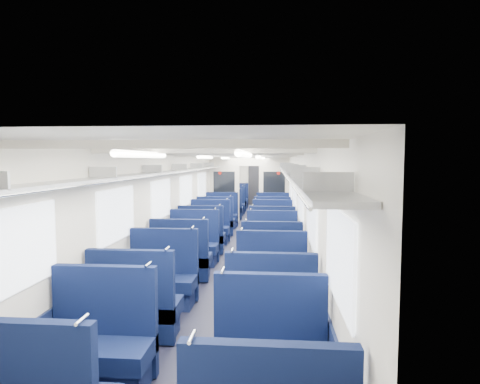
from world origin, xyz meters
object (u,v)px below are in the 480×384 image
at_px(seat_15, 272,230).
at_px(seat_26, 236,200).
at_px(seat_11, 272,249).
at_px(seat_17, 272,223).
at_px(seat_21, 273,210).
at_px(seat_19, 273,217).
at_px(seat_2, 100,348).
at_px(seat_24, 234,203).
at_px(seat_3, 270,362).
at_px(seat_12, 202,238).
at_px(end_door, 256,185).
at_px(seat_27, 273,201).
at_px(seat_8, 181,260).
at_px(seat_13, 272,239).
at_px(seat_6, 162,281).
at_px(seat_20, 228,209).
at_px(seat_14, 210,229).
at_px(seat_10, 193,247).
at_px(seat_7, 271,285).
at_px(seat_5, 271,315).
at_px(seat_16, 216,223).
at_px(seat_4, 135,310).
at_px(bulkhead, 249,188).
at_px(seat_25, 273,203).
at_px(seat_18, 222,217).
at_px(seat_9, 272,264).
at_px(seat_23, 273,206).

xyz_separation_m(seat_15, seat_26, (-1.66, 7.64, 0.00)).
relative_size(seat_11, seat_17, 1.00).
bearing_deg(seat_21, seat_17, -90.00).
bearing_deg(seat_21, seat_19, -90.00).
bearing_deg(seat_19, seat_26, 107.41).
height_order(seat_17, seat_19, same).
xyz_separation_m(seat_2, seat_24, (0.00, 13.45, 0.00)).
bearing_deg(seat_26, seat_3, -83.55).
bearing_deg(seat_12, end_door, 85.43).
height_order(seat_3, seat_27, same).
relative_size(seat_8, seat_13, 1.00).
relative_size(seat_12, seat_15, 1.00).
relative_size(seat_6, seat_27, 1.00).
height_order(seat_20, seat_26, same).
relative_size(seat_6, seat_14, 1.00).
relative_size(seat_10, seat_24, 1.00).
height_order(seat_12, seat_26, same).
bearing_deg(seat_7, seat_5, -90.00).
xyz_separation_m(end_door, seat_16, (-0.83, -8.08, -0.64)).
relative_size(seat_2, seat_11, 1.00).
bearing_deg(seat_11, seat_4, -115.05).
distance_m(bulkhead, seat_11, 5.95).
bearing_deg(seat_10, seat_24, 90.00).
bearing_deg(seat_21, seat_25, 90.00).
bearing_deg(seat_12, seat_24, 90.00).
bearing_deg(seat_27, seat_4, -96.98).
distance_m(seat_6, seat_7, 1.66).
bearing_deg(bulkhead, seat_7, -84.26).
relative_size(seat_8, seat_14, 1.00).
height_order(seat_13, seat_19, same).
xyz_separation_m(seat_10, seat_18, (0.00, 4.63, 0.00)).
height_order(seat_13, seat_25, same).
xyz_separation_m(seat_4, seat_27, (1.66, 13.55, 0.00)).
distance_m(seat_11, seat_18, 4.97).
distance_m(seat_3, seat_14, 7.15).
xyz_separation_m(seat_10, seat_25, (1.66, 8.99, 0.00)).
relative_size(seat_21, seat_25, 1.00).
xyz_separation_m(seat_2, seat_26, (0.00, 14.54, 0.00)).
height_order(seat_13, seat_17, same).
relative_size(seat_2, seat_9, 1.00).
bearing_deg(seat_2, seat_20, 90.00).
distance_m(seat_10, seat_12, 1.00).
relative_size(seat_18, seat_27, 1.00).
bearing_deg(seat_6, seat_17, 74.07).
bearing_deg(seat_23, seat_20, -145.16).
bearing_deg(seat_13, end_door, 94.58).
bearing_deg(seat_12, seat_20, 90.00).
bearing_deg(seat_19, seat_18, 179.79).
bearing_deg(seat_21, seat_15, -90.00).
xyz_separation_m(seat_13, seat_16, (-1.66, 2.29, 0.00)).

